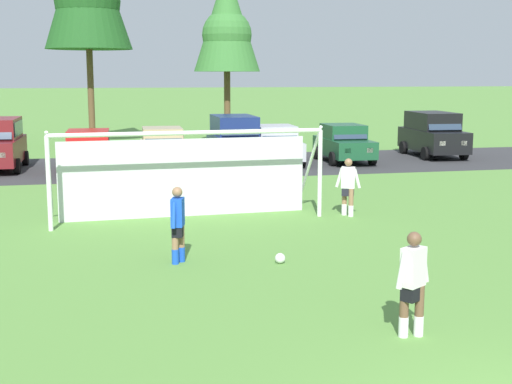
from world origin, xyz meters
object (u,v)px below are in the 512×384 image
object	(u,v)px
parked_car_slot_end	(433,134)
player_striker_near	(348,187)
soccer_goal	(186,172)
parked_car_slot_right	(276,144)
parked_car_slot_center_left	(89,151)
player_winger_right	(178,225)
parked_car_slot_far_right	(344,143)
soccer_ball	(280,258)
parked_car_slot_center_right	(235,139)
player_midfield_center	(413,284)
parked_car_slot_center	(163,147)

from	to	relation	value
parked_car_slot_end	player_striker_near	bearing A→B (deg)	-124.96
soccer_goal	parked_car_slot_right	world-z (taller)	soccer_goal
parked_car_slot_center_left	player_winger_right	bearing A→B (deg)	-82.65
player_striker_near	parked_car_slot_far_right	size ratio (longest dim) A/B	0.39
parked_car_slot_center_left	parked_car_slot_end	world-z (taller)	parked_car_slot_end
soccer_goal	parked_car_slot_center_left	world-z (taller)	soccer_goal
parked_car_slot_right	parked_car_slot_far_right	bearing A→B (deg)	-1.18
soccer_goal	soccer_ball	bearing A→B (deg)	-76.04
parked_car_slot_far_right	parked_car_slot_right	bearing A→B (deg)	178.82
parked_car_slot_center_right	parked_car_slot_far_right	xyz separation A→B (m)	(5.01, -0.35, -0.24)
player_winger_right	parked_car_slot_far_right	bearing A→B (deg)	59.43
parked_car_slot_center_left	parked_car_slot_far_right	world-z (taller)	same
parked_car_slot_center_left	parked_car_slot_center_right	distance (m)	6.47
player_midfield_center	player_winger_right	xyz separation A→B (m)	(-2.98, 5.08, 0.00)
soccer_ball	player_winger_right	xyz separation A→B (m)	(-2.10, 0.52, 0.71)
soccer_goal	parked_car_slot_center_left	distance (m)	10.63
player_winger_right	parked_car_slot_center	xyz separation A→B (m)	(1.15, 15.77, 0.05)
parked_car_slot_center_left	parked_car_slot_center	size ratio (longest dim) A/B	1.00
parked_car_slot_center_left	parked_car_slot_right	size ratio (longest dim) A/B	0.99
soccer_goal	player_midfield_center	world-z (taller)	soccer_goal
soccer_goal	parked_car_slot_end	distance (m)	18.37
player_winger_right	parked_car_slot_center_left	bearing A→B (deg)	97.35
parked_car_slot_right	player_midfield_center	bearing A→B (deg)	-98.72
parked_car_slot_center_right	parked_car_slot_right	size ratio (longest dim) A/B	1.08
soccer_ball	parked_car_slot_center	bearing A→B (deg)	93.36
parked_car_slot_center_right	parked_car_slot_right	xyz separation A→B (m)	(1.82, -0.28, -0.24)
player_winger_right	parked_car_slot_center	world-z (taller)	parked_car_slot_center
player_striker_near	parked_car_slot_center_right	xyz separation A→B (m)	(-0.87, 12.25, 0.29)
parked_car_slot_center_left	parked_car_slot_right	xyz separation A→B (m)	(8.16, 0.95, 0.00)
player_midfield_center	player_winger_right	world-z (taller)	same
parked_car_slot_end	parked_car_slot_center_left	bearing A→B (deg)	-172.83
parked_car_slot_right	parked_car_slot_far_right	distance (m)	3.20
player_winger_right	parked_car_slot_center_right	world-z (taller)	parked_car_slot_center_right
soccer_goal	parked_car_slot_center_right	size ratio (longest dim) A/B	1.62
player_winger_right	parked_car_slot_far_right	distance (m)	18.51
player_winger_right	parked_car_slot_center	distance (m)	15.81
player_striker_near	parked_car_slot_center	world-z (taller)	parked_car_slot_center
soccer_ball	parked_car_slot_far_right	xyz separation A→B (m)	(7.31, 16.46, 0.77)
parked_car_slot_right	soccer_ball	bearing A→B (deg)	-103.98
soccer_goal	parked_car_slot_right	distance (m)	12.47
parked_car_slot_right	parked_car_slot_far_right	world-z (taller)	same
player_midfield_center	parked_car_slot_center_right	world-z (taller)	parked_car_slot_center_right
parked_car_slot_center_left	parked_car_slot_far_right	distance (m)	11.39
parked_car_slot_right	parked_car_slot_end	size ratio (longest dim) A/B	0.91
soccer_ball	parked_car_slot_end	bearing A→B (deg)	55.08
parked_car_slot_center_left	parked_car_slot_center_right	xyz separation A→B (m)	(6.34, 1.24, 0.24)
player_winger_right	parked_car_slot_center_left	world-z (taller)	parked_car_slot_center_left
player_midfield_center	parked_car_slot_far_right	world-z (taller)	parked_car_slot_far_right
soccer_goal	parked_car_slot_center	distance (m)	11.00
parked_car_slot_center	parked_car_slot_far_right	size ratio (longest dim) A/B	1.00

